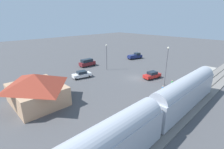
% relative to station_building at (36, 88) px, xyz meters
% --- Properties ---
extents(ground_plane, '(200.00, 200.00, 0.00)m').
position_rel_station_building_xyz_m(ground_plane, '(-4.00, -22.00, -2.76)').
color(ground_plane, '#4C4C4F').
extents(railway_track, '(4.80, 70.00, 0.30)m').
position_rel_station_building_xyz_m(railway_track, '(-18.00, -22.00, -2.66)').
color(railway_track, slate).
rests_on(railway_track, ground).
extents(platform, '(3.20, 46.00, 0.30)m').
position_rel_station_building_xyz_m(platform, '(-14.00, -22.00, -2.61)').
color(platform, '#A8A399').
rests_on(platform, ground).
extents(station_building, '(10.23, 8.31, 5.28)m').
position_rel_station_building_xyz_m(station_building, '(0.00, 0.00, 0.00)').
color(station_building, tan).
rests_on(station_building, ground).
extents(pedestrian_on_platform, '(0.36, 0.36, 1.71)m').
position_rel_station_building_xyz_m(pedestrian_on_platform, '(-13.25, -21.93, -1.48)').
color(pedestrian_on_platform, '#23284C').
rests_on(pedestrian_on_platform, platform).
extents(pedestrian_waiting_far, '(0.36, 0.36, 1.71)m').
position_rel_station_building_xyz_m(pedestrian_waiting_far, '(-13.41, -17.90, -1.48)').
color(pedestrian_waiting_far, '#23284C').
rests_on(pedestrian_waiting_far, platform).
extents(sedan_red, '(2.69, 4.77, 1.74)m').
position_rel_station_building_xyz_m(sedan_red, '(-6.87, -24.59, -1.88)').
color(sedan_red, red).
rests_on(sedan_red, ground).
extents(sedan_white, '(2.73, 4.78, 1.74)m').
position_rel_station_building_xyz_m(sedan_white, '(5.36, -12.58, -1.88)').
color(sedan_white, white).
rests_on(sedan_white, ground).
extents(pickup_navy, '(3.23, 5.72, 2.14)m').
position_rel_station_building_xyz_m(pickup_navy, '(8.80, -37.86, -1.73)').
color(pickup_navy, navy).
rests_on(pickup_navy, ground).
extents(suv_maroon, '(2.18, 4.99, 2.22)m').
position_rel_station_building_xyz_m(suv_maroon, '(12.89, -19.68, -1.61)').
color(suv_maroon, maroon).
rests_on(suv_maroon, ground).
extents(light_pole_near_platform, '(0.44, 0.44, 8.42)m').
position_rel_station_building_xyz_m(light_pole_near_platform, '(-11.20, -22.71, 2.48)').
color(light_pole_near_platform, '#515156').
rests_on(light_pole_near_platform, ground).
extents(light_pole_lot_center, '(0.44, 0.44, 7.19)m').
position_rel_station_building_xyz_m(light_pole_lot_center, '(5.94, -21.39, 1.82)').
color(light_pole_lot_center, '#515156').
rests_on(light_pole_lot_center, ground).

